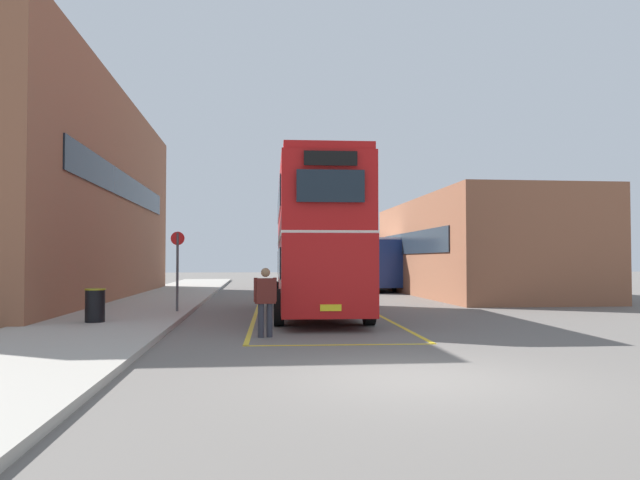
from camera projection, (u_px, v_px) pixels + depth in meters
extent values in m
plane|color=#66605B|center=(318.00, 307.00, 23.59)|extent=(135.60, 135.60, 0.00)
cube|color=#A39E93|center=(155.00, 302.00, 25.30)|extent=(4.00, 57.60, 0.14)
cube|color=brown|center=(49.00, 197.00, 26.99)|extent=(6.64, 24.11, 9.15)
cube|color=#19232D|center=(128.00, 187.00, 27.36)|extent=(0.06, 18.32, 1.10)
cube|color=brown|center=(475.00, 248.00, 31.45)|extent=(6.59, 16.16, 4.84)
cube|color=#232D38|center=(411.00, 243.00, 31.11)|extent=(0.06, 12.28, 1.10)
cylinder|color=black|center=(277.00, 295.00, 22.78)|extent=(0.31, 1.01, 1.00)
cylinder|color=black|center=(344.00, 295.00, 22.96)|extent=(0.31, 1.01, 1.00)
cylinder|color=black|center=(279.00, 307.00, 16.68)|extent=(0.31, 1.01, 1.00)
cylinder|color=black|center=(369.00, 307.00, 16.87)|extent=(0.31, 1.01, 1.00)
cube|color=#B71414|center=(316.00, 272.00, 19.85)|extent=(2.68, 9.93, 2.10)
cube|color=#B71414|center=(316.00, 207.00, 19.92)|extent=(2.67, 9.74, 2.10)
cube|color=#B71414|center=(316.00, 172.00, 19.96)|extent=(2.57, 9.64, 0.20)
cube|color=white|center=(316.00, 240.00, 19.89)|extent=(2.70, 9.84, 0.14)
cube|color=#19232D|center=(279.00, 263.00, 19.77)|extent=(0.26, 8.09, 0.84)
cube|color=#19232D|center=(279.00, 204.00, 19.83)|extent=(0.26, 8.09, 0.84)
cube|color=#19232D|center=(354.00, 263.00, 19.95)|extent=(0.26, 8.09, 0.84)
cube|color=#19232D|center=(354.00, 205.00, 20.02)|extent=(0.26, 8.09, 0.84)
cube|color=#19232D|center=(331.00, 186.00, 14.99)|extent=(1.68, 0.09, 0.80)
cube|color=black|center=(331.00, 158.00, 15.01)|extent=(1.32, 0.08, 0.36)
cube|color=#19232D|center=(308.00, 260.00, 24.80)|extent=(1.91, 0.10, 1.00)
cube|color=yellow|center=(331.00, 308.00, 14.89)|extent=(0.52, 0.05, 0.16)
cylinder|color=black|center=(329.00, 281.00, 39.76)|extent=(0.38, 0.95, 0.92)
cylinder|color=black|center=(365.00, 280.00, 40.33)|extent=(0.38, 0.95, 0.92)
cylinder|color=black|center=(355.00, 284.00, 34.23)|extent=(0.38, 0.95, 0.92)
cylinder|color=black|center=(396.00, 284.00, 34.79)|extent=(0.38, 0.95, 0.92)
cube|color=navy|center=(360.00, 263.00, 37.31)|extent=(3.55, 9.71, 2.60)
cube|color=silver|center=(360.00, 241.00, 37.36)|extent=(3.36, 9.31, 0.12)
cube|color=#19232D|center=(341.00, 258.00, 37.05)|extent=(1.00, 7.53, 0.96)
cube|color=#19232D|center=(379.00, 258.00, 37.60)|extent=(1.00, 7.53, 0.96)
cube|color=#19232D|center=(340.00, 259.00, 41.95)|extent=(1.87, 0.28, 1.10)
cylinder|color=#2D2D38|center=(270.00, 320.00, 14.23)|extent=(0.14, 0.14, 0.78)
cylinder|color=#2D2D38|center=(261.00, 321.00, 14.17)|extent=(0.14, 0.14, 0.78)
cube|color=#591E19|center=(265.00, 291.00, 14.22)|extent=(0.49, 0.31, 0.58)
cylinder|color=#591E19|center=(275.00, 289.00, 14.29)|extent=(0.09, 0.09, 0.56)
cylinder|color=#591E19|center=(256.00, 290.00, 14.15)|extent=(0.09, 0.09, 0.56)
sphere|color=#8C6647|center=(266.00, 272.00, 14.22)|extent=(0.21, 0.21, 0.21)
cylinder|color=black|center=(95.00, 306.00, 16.32)|extent=(0.51, 0.51, 0.85)
cylinder|color=olive|center=(95.00, 289.00, 16.33)|extent=(0.54, 0.54, 0.04)
cylinder|color=#4C4C51|center=(177.00, 272.00, 19.86)|extent=(0.08, 0.08, 2.53)
cylinder|color=red|center=(178.00, 238.00, 19.90)|extent=(0.44, 0.09, 0.44)
cube|color=gold|center=(254.00, 319.00, 18.67)|extent=(0.46, 11.87, 0.01)
cube|color=gold|center=(384.00, 318.00, 18.98)|extent=(0.46, 11.87, 0.01)
cube|color=gold|center=(341.00, 345.00, 12.91)|extent=(4.11, 0.24, 0.01)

